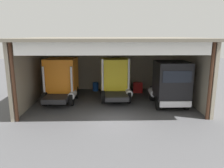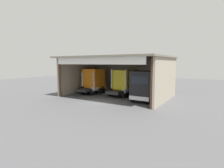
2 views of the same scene
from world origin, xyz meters
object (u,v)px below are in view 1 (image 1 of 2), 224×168
(truck_black_left_bay, at_px, (170,83))
(oil_drum, at_px, (96,87))
(tool_cart, at_px, (138,88))
(truck_orange_right_bay, at_px, (61,79))
(truck_yellow_center_bay, at_px, (115,78))

(truck_black_left_bay, height_order, oil_drum, truck_black_left_bay)
(tool_cart, bearing_deg, truck_black_left_bay, -66.98)
(truck_orange_right_bay, distance_m, truck_yellow_center_bay, 4.66)
(oil_drum, bearing_deg, truck_orange_right_bay, -128.95)
(tool_cart, bearing_deg, oil_drum, 169.38)
(truck_yellow_center_bay, bearing_deg, tool_cart, 40.65)
(truck_orange_right_bay, xyz_separation_m, oil_drum, (2.74, 3.39, -1.53))
(truck_yellow_center_bay, xyz_separation_m, truck_black_left_bay, (4.21, -2.39, 0.04))
(truck_orange_right_bay, height_order, truck_black_left_bay, truck_orange_right_bay)
(truck_yellow_center_bay, distance_m, tool_cart, 3.39)
(truck_orange_right_bay, bearing_deg, truck_yellow_center_bay, 8.70)
(truck_orange_right_bay, relative_size, truck_black_left_bay, 0.90)
(tool_cart, bearing_deg, truck_yellow_center_bay, -138.25)
(oil_drum, bearing_deg, tool_cart, -10.62)
(truck_black_left_bay, bearing_deg, tool_cart, -66.86)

